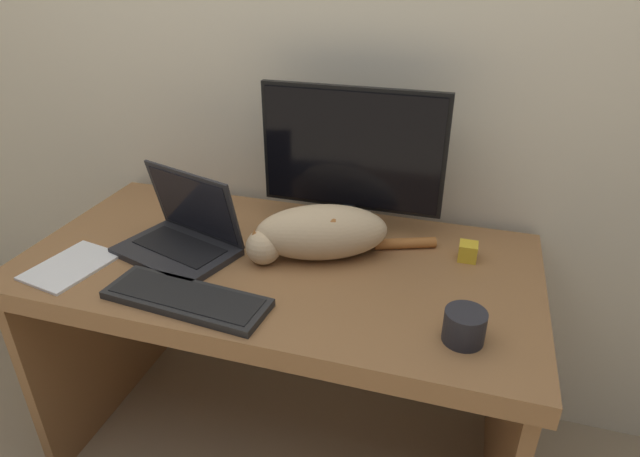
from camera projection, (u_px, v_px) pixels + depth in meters
wall_back at (320, 44)px, 1.65m from camera, size 6.40×0.06×2.60m
desk at (280, 305)px, 1.62m from camera, size 1.47×0.74×0.77m
monitor at (351, 163)px, 1.57m from camera, size 0.54×0.21×0.46m
laptop at (182, 236)px, 1.56m from camera, size 0.38×0.32×0.24m
external_keyboard at (187, 298)px, 1.35m from camera, size 0.44×0.18×0.02m
cat at (319, 232)px, 1.51m from camera, size 0.52×0.31×0.16m
coffee_mug at (464, 326)px, 1.21m from camera, size 0.10×0.10×0.08m
paper_notepad at (71, 266)px, 1.50m from camera, size 0.21×0.26×0.01m
small_toy at (468, 252)px, 1.53m from camera, size 0.05×0.05×0.05m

